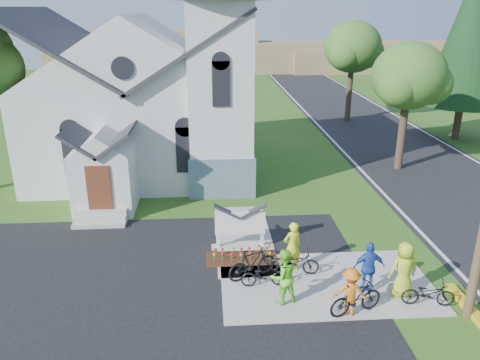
{
  "coord_description": "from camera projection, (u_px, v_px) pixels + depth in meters",
  "views": [
    {
      "loc": [
        -2.31,
        -12.73,
        8.7
      ],
      "look_at": [
        -1.08,
        5.0,
        2.12
      ],
      "focal_mm": 35.0,
      "sensor_mm": 36.0,
      "label": 1
    }
  ],
  "objects": [
    {
      "name": "ground",
      "position": [
        284.0,
        294.0,
        15.08
      ],
      "size": [
        120.0,
        120.0,
        0.0
      ],
      "primitive_type": "plane",
      "color": "#335B1A",
      "rests_on": "ground"
    },
    {
      "name": "parking_lot",
      "position": [
        42.0,
        346.0,
        12.75
      ],
      "size": [
        20.0,
        16.0,
        0.02
      ],
      "primitive_type": "cube",
      "color": "black",
      "rests_on": "ground"
    },
    {
      "name": "road",
      "position": [
        402.0,
        152.0,
        29.76
      ],
      "size": [
        8.0,
        90.0,
        0.02
      ],
      "primitive_type": "cube",
      "color": "black",
      "rests_on": "ground"
    },
    {
      "name": "sidewalk",
      "position": [
        326.0,
        283.0,
        15.64
      ],
      "size": [
        7.0,
        4.0,
        0.05
      ],
      "primitive_type": "cube",
      "color": "#9C978C",
      "rests_on": "ground"
    },
    {
      "name": "church",
      "position": [
        147.0,
        77.0,
        24.58
      ],
      "size": [
        12.35,
        12.0,
        13.0
      ],
      "color": "silver",
      "rests_on": "ground"
    },
    {
      "name": "church_sign",
      "position": [
        240.0,
        224.0,
        17.64
      ],
      "size": [
        2.2,
        0.4,
        1.7
      ],
      "color": "#9C978C",
      "rests_on": "ground"
    },
    {
      "name": "flower_bed",
      "position": [
        242.0,
        259.0,
        17.14
      ],
      "size": [
        2.6,
        1.1,
        0.07
      ],
      "primitive_type": "cube",
      "color": "#35180E",
      "rests_on": "ground"
    },
    {
      "name": "tree_road_near",
      "position": [
        409.0,
        77.0,
        25.05
      ],
      "size": [
        4.0,
        4.0,
        7.05
      ],
      "color": "#35241D",
      "rests_on": "ground"
    },
    {
      "name": "tree_road_mid",
      "position": [
        353.0,
        47.0,
        36.11
      ],
      "size": [
        4.4,
        4.4,
        7.8
      ],
      "color": "#35241D",
      "rests_on": "ground"
    },
    {
      "name": "conifer",
      "position": [
        473.0,
        29.0,
        30.33
      ],
      "size": [
        5.2,
        5.2,
        12.4
      ],
      "color": "#35241D",
      "rests_on": "ground"
    },
    {
      "name": "distant_hills",
      "position": [
        246.0,
        55.0,
        67.24
      ],
      "size": [
        61.0,
        10.0,
        5.6
      ],
      "color": "#896C4D",
      "rests_on": "ground"
    },
    {
      "name": "cyclist_0",
      "position": [
        292.0,
        246.0,
        16.1
      ],
      "size": [
        0.77,
        0.62,
        1.82
      ],
      "primitive_type": "imported",
      "rotation": [
        0.0,
        0.0,
        3.46
      ],
      "color": "#DEF01C",
      "rests_on": "sidewalk"
    },
    {
      "name": "bike_0",
      "position": [
        264.0,
        275.0,
        15.32
      ],
      "size": [
        1.53,
        0.54,
        0.8
      ],
      "primitive_type": "imported",
      "rotation": [
        0.0,
        0.0,
        1.58
      ],
      "color": "black",
      "rests_on": "sidewalk"
    },
    {
      "name": "cyclist_1",
      "position": [
        283.0,
        276.0,
        14.31
      ],
      "size": [
        1.05,
        0.93,
        1.81
      ],
      "primitive_type": "imported",
      "rotation": [
        0.0,
        0.0,
        3.47
      ],
      "color": "#6FE82B",
      "rests_on": "sidewalk"
    },
    {
      "name": "bike_1",
      "position": [
        252.0,
        263.0,
        15.75
      ],
      "size": [
        1.87,
        1.23,
        1.09
      ],
      "primitive_type": "imported",
      "rotation": [
        0.0,
        0.0,
        2.0
      ],
      "color": "black",
      "rests_on": "sidewalk"
    },
    {
      "name": "cyclist_2",
      "position": [
        369.0,
        267.0,
        14.85
      ],
      "size": [
        1.04,
        0.44,
        1.76
      ],
      "primitive_type": "imported",
      "rotation": [
        0.0,
        0.0,
        3.16
      ],
      "color": "#234DB1",
      "rests_on": "sidewalk"
    },
    {
      "name": "bike_2",
      "position": [
        294.0,
        262.0,
        16.03
      ],
      "size": [
        1.76,
        0.84,
        0.89
      ],
      "primitive_type": "imported",
      "rotation": [
        0.0,
        0.0,
        1.42
      ],
      "color": "black",
      "rests_on": "sidewalk"
    },
    {
      "name": "cyclist_3",
      "position": [
        350.0,
        292.0,
        13.79
      ],
      "size": [
        1.09,
        0.76,
        1.53
      ],
      "primitive_type": "imported",
      "rotation": [
        0.0,
        0.0,
        2.93
      ],
      "color": "orange",
      "rests_on": "sidewalk"
    },
    {
      "name": "bike_3",
      "position": [
        356.0,
        298.0,
        13.88
      ],
      "size": [
        1.85,
        1.02,
        1.07
      ],
      "primitive_type": "imported",
      "rotation": [
        0.0,
        0.0,
        1.88
      ],
      "color": "black",
      "rests_on": "sidewalk"
    },
    {
      "name": "cyclist_4",
      "position": [
        404.0,
        269.0,
        14.64
      ],
      "size": [
        0.97,
        0.7,
        1.86
      ],
      "primitive_type": "imported",
      "rotation": [
        0.0,
        0.0,
        3.26
      ],
      "color": "#AEC625",
      "rests_on": "sidewalk"
    },
    {
      "name": "bike_4",
      "position": [
        428.0,
        293.0,
        14.31
      ],
      "size": [
        1.66,
        0.79,
        0.84
      ],
      "primitive_type": "imported",
      "rotation": [
        0.0,
        0.0,
        1.42
      ],
      "color": "black",
      "rests_on": "sidewalk"
    }
  ]
}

